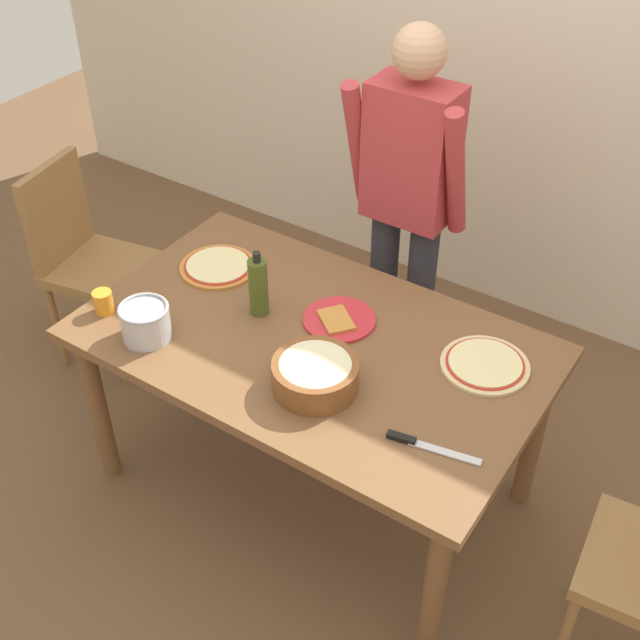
{
  "coord_description": "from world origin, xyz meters",
  "views": [
    {
      "loc": [
        1.22,
        -1.77,
        2.57
      ],
      "look_at": [
        0.0,
        0.05,
        0.81
      ],
      "focal_mm": 45.8,
      "sensor_mm": 36.0,
      "label": 1
    }
  ],
  "objects": [
    {
      "name": "ground",
      "position": [
        0.0,
        0.0,
        0.0
      ],
      "size": [
        8.0,
        8.0,
        0.0
      ],
      "primitive_type": "plane",
      "color": "brown"
    },
    {
      "name": "wall_back",
      "position": [
        0.0,
        1.6,
        1.3
      ],
      "size": [
        5.6,
        0.1,
        2.6
      ],
      "primitive_type": "cube",
      "color": "beige",
      "rests_on": "ground"
    },
    {
      "name": "dining_table",
      "position": [
        0.0,
        0.0,
        0.67
      ],
      "size": [
        1.6,
        0.96,
        0.76
      ],
      "color": "brown",
      "rests_on": "ground"
    },
    {
      "name": "person_cook",
      "position": [
        -0.05,
        0.76,
        0.94
      ],
      "size": [
        0.49,
        0.25,
        1.62
      ],
      "color": "#2D2D38",
      "rests_on": "ground"
    },
    {
      "name": "chair_wooden_left",
      "position": [
        -1.32,
        0.14,
        0.54
      ],
      "size": [
        0.47,
        0.47,
        0.95
      ],
      "color": "olive",
      "rests_on": "ground"
    },
    {
      "name": "pizza_raw_on_board",
      "position": [
        0.56,
        0.2,
        0.77
      ],
      "size": [
        0.3,
        0.3,
        0.02
      ],
      "color": "beige",
      "rests_on": "dining_table"
    },
    {
      "name": "pizza_cooked_on_tray",
      "position": [
        -0.54,
        0.15,
        0.77
      ],
      "size": [
        0.3,
        0.3,
        0.02
      ],
      "color": "#C67A33",
      "rests_on": "dining_table"
    },
    {
      "name": "plate_with_slice",
      "position": [
        0.02,
        0.13,
        0.77
      ],
      "size": [
        0.26,
        0.26,
        0.02
      ],
      "color": "red",
      "rests_on": "dining_table"
    },
    {
      "name": "popcorn_bowl",
      "position": [
        0.14,
        -0.19,
        0.82
      ],
      "size": [
        0.28,
        0.28,
        0.11
      ],
      "color": "brown",
      "rests_on": "dining_table"
    },
    {
      "name": "olive_oil_bottle",
      "position": [
        -0.24,
        0.02,
        0.87
      ],
      "size": [
        0.07,
        0.07,
        0.26
      ],
      "color": "#47561E",
      "rests_on": "dining_table"
    },
    {
      "name": "steel_pot",
      "position": [
        -0.48,
        -0.31,
        0.83
      ],
      "size": [
        0.17,
        0.17,
        0.13
      ],
      "color": "#B7B7BC",
      "rests_on": "dining_table"
    },
    {
      "name": "cup_orange",
      "position": [
        -0.71,
        -0.29,
        0.8
      ],
      "size": [
        0.07,
        0.07,
        0.08
      ],
      "primitive_type": "cylinder",
      "color": "orange",
      "rests_on": "dining_table"
    },
    {
      "name": "chef_knife",
      "position": [
        0.55,
        -0.23,
        0.77
      ],
      "size": [
        0.29,
        0.08,
        0.02
      ],
      "color": "silver",
      "rests_on": "dining_table"
    }
  ]
}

